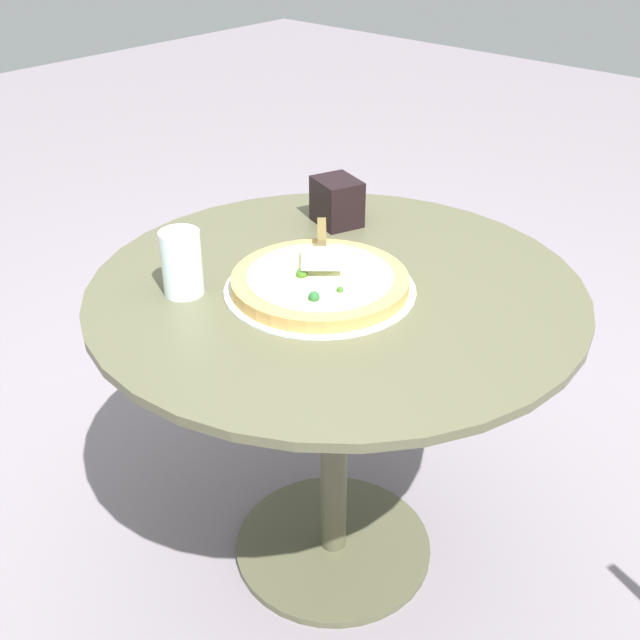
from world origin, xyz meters
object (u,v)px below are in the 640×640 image
at_px(drinking_cup, 182,263).
at_px(napkin_dispenser, 337,202).
at_px(patio_table, 335,355).
at_px(pizza_server, 322,244).
at_px(pizza_on_tray, 320,283).

distance_m(drinking_cup, napkin_dispenser, 0.44).
height_order(patio_table, drinking_cup, drinking_cup).
distance_m(pizza_server, napkin_dispenser, 0.23).
xyz_separation_m(pizza_on_tray, napkin_dispenser, (-0.26, -0.18, 0.04)).
xyz_separation_m(patio_table, pizza_server, (-0.03, -0.07, 0.22)).
bearing_deg(pizza_on_tray, pizza_server, -140.75).
bearing_deg(drinking_cup, patio_table, 138.39).
relative_size(pizza_server, drinking_cup, 1.49).
bearing_deg(pizza_on_tray, patio_table, 167.22).
relative_size(patio_table, pizza_server, 5.12).
bearing_deg(napkin_dispenser, pizza_server, -37.07).
xyz_separation_m(patio_table, drinking_cup, (0.22, -0.19, 0.23)).
bearing_deg(napkin_dispenser, patio_table, -29.86).
relative_size(pizza_on_tray, drinking_cup, 2.91).
height_order(drinking_cup, napkin_dispenser, drinking_cup).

